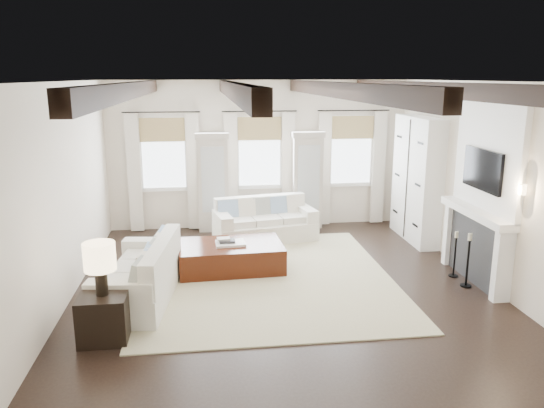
{
  "coord_description": "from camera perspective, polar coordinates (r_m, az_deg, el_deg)",
  "views": [
    {
      "loc": [
        -1.19,
        -7.69,
        3.27
      ],
      "look_at": [
        -0.07,
        1.02,
        1.15
      ],
      "focal_mm": 35.0,
      "sensor_mm": 36.0,
      "label": 1
    }
  ],
  "objects": [
    {
      "name": "room_shell",
      "position": [
        8.91,
        5.34,
        4.59
      ],
      "size": [
        6.54,
        7.54,
        3.22
      ],
      "color": "silver",
      "rests_on": "ground"
    },
    {
      "name": "candlestick_near",
      "position": [
        9.0,
        20.29,
        -6.14
      ],
      "size": [
        0.18,
        0.18,
        0.88
      ],
      "color": "black",
      "rests_on": "ground"
    },
    {
      "name": "book_upper",
      "position": [
        9.14,
        -5.24,
        -3.74
      ],
      "size": [
        0.23,
        0.18,
        0.03
      ],
      "primitive_type": "cube",
      "rotation": [
        0.0,
        0.0,
        0.05
      ],
      "color": "beige",
      "rests_on": "book_lower"
    },
    {
      "name": "ground",
      "position": [
        8.44,
        1.37,
        -9.23
      ],
      "size": [
        7.5,
        7.5,
        0.0
      ],
      "primitive_type": "plane",
      "color": "black",
      "rests_on": "ground"
    },
    {
      "name": "ottoman",
      "position": [
        9.24,
        -4.46,
        -5.67
      ],
      "size": [
        1.81,
        1.19,
        0.46
      ],
      "primitive_type": "cube",
      "rotation": [
        0.0,
        0.0,
        0.05
      ],
      "color": "black",
      "rests_on": "ground"
    },
    {
      "name": "side_table_front",
      "position": [
        7.19,
        -17.6,
        -11.49
      ],
      "size": [
        0.6,
        0.6,
        0.6
      ],
      "primitive_type": "cube",
      "color": "black",
      "rests_on": "ground"
    },
    {
      "name": "sofa_left",
      "position": [
        8.18,
        -13.73,
        -7.58
      ],
      "size": [
        1.21,
        2.21,
        0.9
      ],
      "color": "white",
      "rests_on": "ground"
    },
    {
      "name": "lamp_front",
      "position": [
        6.91,
        -18.05,
        -5.72
      ],
      "size": [
        0.4,
        0.4,
        0.68
      ],
      "color": "black",
      "rests_on": "side_table_front"
    },
    {
      "name": "tray",
      "position": [
        9.13,
        -4.49,
        -4.24
      ],
      "size": [
        0.52,
        0.4,
        0.04
      ],
      "primitive_type": "cube",
      "rotation": [
        0.0,
        0.0,
        0.05
      ],
      "color": "white",
      "rests_on": "ottoman"
    },
    {
      "name": "area_rug",
      "position": [
        8.91,
        -0.6,
        -7.89
      ],
      "size": [
        4.09,
        4.62,
        0.02
      ],
      "primitive_type": "cube",
      "color": "#BBB38E",
      "rests_on": "ground"
    },
    {
      "name": "lamp_back",
      "position": [
        11.54,
        -6.84,
        2.79
      ],
      "size": [
        0.4,
        0.4,
        0.69
      ],
      "color": "black",
      "rests_on": "side_table_back"
    },
    {
      "name": "side_table_back",
      "position": [
        11.72,
        -6.73,
        -1.04
      ],
      "size": [
        0.44,
        0.44,
        0.66
      ],
      "primitive_type": "cube",
      "color": "black",
      "rests_on": "ground"
    },
    {
      "name": "sofa_back",
      "position": [
        10.84,
        -0.85,
        -2.05
      ],
      "size": [
        2.15,
        1.27,
        0.86
      ],
      "color": "white",
      "rests_on": "ground"
    },
    {
      "name": "candlestick_far",
      "position": [
        9.38,
        19.05,
        -5.52
      ],
      "size": [
        0.16,
        0.16,
        0.78
      ],
      "color": "black",
      "rests_on": "ground"
    },
    {
      "name": "book_lower",
      "position": [
        9.13,
        -4.86,
        -4.0
      ],
      "size": [
        0.27,
        0.21,
        0.04
      ],
      "primitive_type": "cube",
      "rotation": [
        0.0,
        0.0,
        0.05
      ],
      "color": "#262628",
      "rests_on": "tray"
    }
  ]
}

